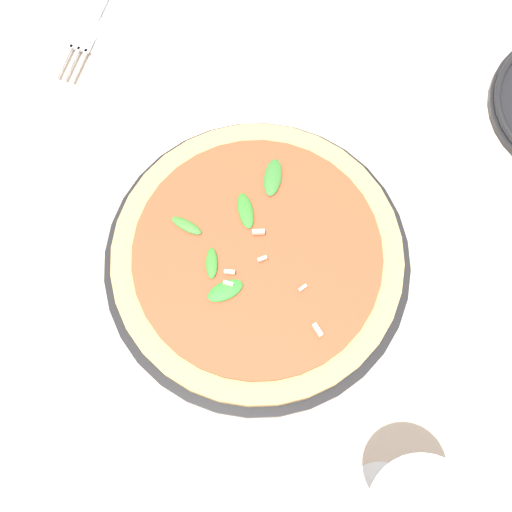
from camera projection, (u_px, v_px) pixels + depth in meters
The scene contains 3 objects.
ground_plane at pixel (255, 296), 0.73m from camera, with size 6.00×6.00×0.00m, color beige.
pizza_arugula_main at pixel (256, 260), 0.73m from camera, with size 0.32×0.32×0.05m.
wine_glass at pixel (409, 510), 0.55m from camera, with size 0.08×0.08×0.18m.
Camera 1 is at (0.18, 0.01, 0.71)m, focal length 50.00 mm.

